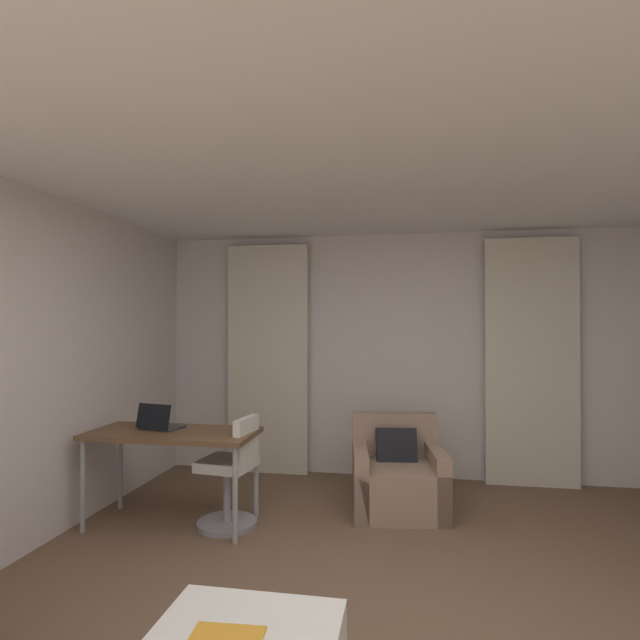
{
  "coord_description": "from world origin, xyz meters",
  "views": [
    {
      "loc": [
        0.15,
        -2.47,
        1.61
      ],
      "look_at": [
        -0.54,
        1.47,
        1.66
      ],
      "focal_mm": 28.31,
      "sensor_mm": 36.0,
      "label": 1
    }
  ],
  "objects_px": {
    "armchair": "(397,478)",
    "laptop": "(159,424)",
    "desk_chair": "(232,477)",
    "magazine_open": "(225,640)",
    "desk": "(173,439)"
  },
  "relations": [
    {
      "from": "desk_chair",
      "to": "magazine_open",
      "type": "xyz_separation_m",
      "value": [
        0.71,
        -2.05,
        0.03
      ]
    },
    {
      "from": "desk",
      "to": "laptop",
      "type": "relative_size",
      "value": 3.68
    },
    {
      "from": "desk",
      "to": "magazine_open",
      "type": "height_order",
      "value": "desk"
    },
    {
      "from": "armchair",
      "to": "desk",
      "type": "height_order",
      "value": "armchair"
    },
    {
      "from": "desk_chair",
      "to": "armchair",
      "type": "bearing_deg",
      "value": 25.28
    },
    {
      "from": "laptop",
      "to": "armchair",
      "type": "bearing_deg",
      "value": 17.64
    },
    {
      "from": "laptop",
      "to": "magazine_open",
      "type": "relative_size",
      "value": 1.25
    },
    {
      "from": "armchair",
      "to": "laptop",
      "type": "height_order",
      "value": "laptop"
    },
    {
      "from": "laptop",
      "to": "magazine_open",
      "type": "bearing_deg",
      "value": -56.86
    },
    {
      "from": "armchair",
      "to": "desk_chair",
      "type": "height_order",
      "value": "desk_chair"
    },
    {
      "from": "armchair",
      "to": "magazine_open",
      "type": "distance_m",
      "value": 2.74
    },
    {
      "from": "laptop",
      "to": "magazine_open",
      "type": "height_order",
      "value": "laptop"
    },
    {
      "from": "desk_chair",
      "to": "desk",
      "type": "bearing_deg",
      "value": -175.15
    },
    {
      "from": "armchair",
      "to": "desk_chair",
      "type": "bearing_deg",
      "value": -154.72
    },
    {
      "from": "armchair",
      "to": "desk_chair",
      "type": "relative_size",
      "value": 0.99
    }
  ]
}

